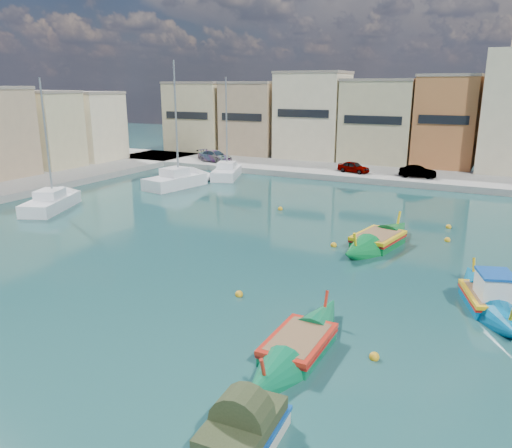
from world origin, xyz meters
The scene contains 12 objects.
ground centered at (0.00, 0.00, 0.00)m, with size 160.00×160.00×0.00m, color #113235.
north_quay centered at (0.00, 32.00, 0.30)m, with size 80.00×8.00×0.60m, color gray.
north_townhouses centered at (6.68, 39.36, 5.00)m, with size 83.20×7.87×10.19m.
parked_cars centered at (-13.24, 30.50, 1.21)m, with size 26.93×2.68×1.30m.
luzzu_blue_cabin centered at (7.91, 3.13, 0.32)m, with size 4.04×7.58×2.62m.
luzzu_green centered at (1.61, 9.43, 0.28)m, with size 3.71×8.55×2.61m.
luzzu_blue_south centered at (2.05, -4.07, 0.24)m, with size 1.91×7.90×2.28m.
tender_near centered at (2.60, -9.28, 0.47)m, with size 1.80×3.14×1.51m.
yacht_north centered at (-18.31, 26.56, 0.42)m, with size 4.91×8.37×10.78m.
yacht_midnorth centered at (-19.14, 20.27, 0.48)m, with size 4.07×8.95×12.24m.
yacht_mid centered at (-23.48, 8.66, 0.41)m, with size 5.23×8.56×10.52m.
mooring_buoys centered at (3.00, 6.78, 0.08)m, with size 23.90×19.00×0.36m.
Camera 1 is at (7.88, -18.93, 9.20)m, focal length 35.00 mm.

